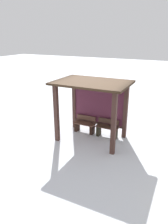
# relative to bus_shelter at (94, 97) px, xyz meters

# --- Properties ---
(ground_plane) EXTENTS (60.00, 60.00, 0.00)m
(ground_plane) POSITION_rel_bus_shelter_xyz_m (0.00, -0.23, -1.72)
(ground_plane) COLOR white
(bus_shelter) EXTENTS (2.79, 1.93, 2.35)m
(bus_shelter) POSITION_rel_bus_shelter_xyz_m (0.00, 0.00, 0.00)
(bus_shelter) COLOR #442B25
(bus_shelter) RESTS_ON ground
(bench_left_inside) EXTENTS (0.93, 0.38, 0.71)m
(bench_left_inside) POSITION_rel_bus_shelter_xyz_m (-0.51, 0.22, -1.40)
(bench_left_inside) COLOR brown
(bench_left_inside) RESTS_ON ground
(bench_center_inside) EXTENTS (0.93, 0.36, 0.74)m
(bench_center_inside) POSITION_rel_bus_shelter_xyz_m (0.51, 0.22, -1.39)
(bench_center_inside) COLOR #452F23
(bench_center_inside) RESTS_ON ground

